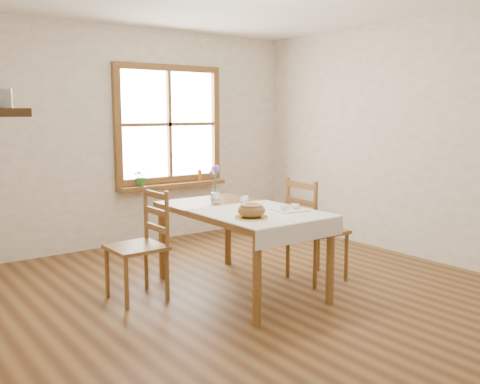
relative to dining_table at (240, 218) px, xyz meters
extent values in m
plane|color=brown|center=(0.00, -0.30, -0.66)|extent=(5.00, 5.00, 0.00)
cube|color=white|center=(0.00, 2.20, 0.64)|extent=(4.50, 0.10, 2.60)
cube|color=white|center=(2.25, -0.30, 0.64)|extent=(0.10, 5.00, 2.60)
cube|color=brown|center=(0.50, 2.16, 1.48)|extent=(1.46, 0.08, 0.08)
cube|color=brown|center=(0.50, 2.16, 0.10)|extent=(1.46, 0.08, 0.08)
cube|color=brown|center=(-0.19, 2.16, 0.79)|extent=(0.08, 0.08, 1.30)
cube|color=brown|center=(1.19, 2.16, 0.79)|extent=(0.08, 0.08, 1.30)
cube|color=brown|center=(0.50, 2.16, 0.79)|extent=(0.04, 0.06, 1.30)
cube|color=brown|center=(0.50, 2.16, 0.79)|extent=(1.30, 0.06, 0.04)
cube|color=white|center=(0.50, 2.19, 0.79)|extent=(1.30, 0.01, 1.30)
cube|color=brown|center=(0.50, 2.10, 0.03)|extent=(1.46, 0.20, 0.05)
cylinder|color=#B2B7BC|center=(-2.16, -1.05, 1.00)|extent=(0.07, 0.07, 0.09)
cube|color=brown|center=(0.00, 0.00, 0.06)|extent=(0.90, 1.60, 0.05)
cylinder|color=brown|center=(-0.39, -0.74, -0.31)|extent=(0.07, 0.07, 0.70)
cylinder|color=brown|center=(0.39, -0.74, -0.31)|extent=(0.07, 0.07, 0.70)
cylinder|color=brown|center=(-0.39, 0.74, -0.31)|extent=(0.07, 0.07, 0.70)
cylinder|color=brown|center=(0.39, 0.74, -0.31)|extent=(0.07, 0.07, 0.70)
cube|color=white|center=(0.00, -0.30, 0.09)|extent=(0.91, 0.99, 0.01)
cylinder|color=white|center=(-0.21, -0.44, 0.10)|extent=(0.32, 0.32, 0.01)
ellipsoid|color=#9B6937|center=(-0.21, -0.44, 0.17)|extent=(0.22, 0.22, 0.12)
cube|color=white|center=(0.26, -0.38, 0.10)|extent=(0.29, 0.26, 0.01)
cylinder|color=white|center=(0.06, 0.04, 0.14)|extent=(0.05, 0.05, 0.09)
cylinder|color=white|center=(0.12, 0.08, 0.14)|extent=(0.05, 0.05, 0.09)
cylinder|color=white|center=(-0.02, 0.36, 0.13)|extent=(0.10, 0.10, 0.09)
imported|color=#346F2C|center=(0.07, 2.10, 0.14)|extent=(0.22, 0.24, 0.18)
cylinder|color=#B56221|center=(0.90, 2.10, 0.13)|extent=(0.06, 0.06, 0.15)
camera|label=1|loc=(-2.79, -3.76, 0.94)|focal=40.00mm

